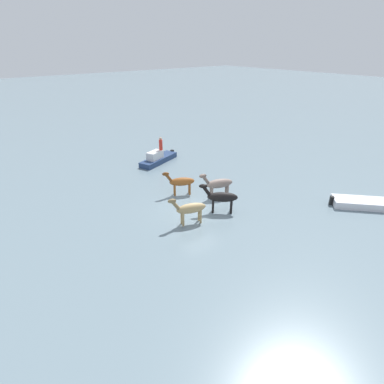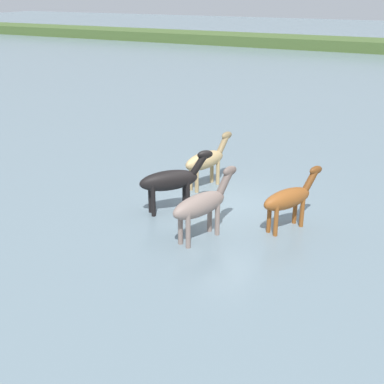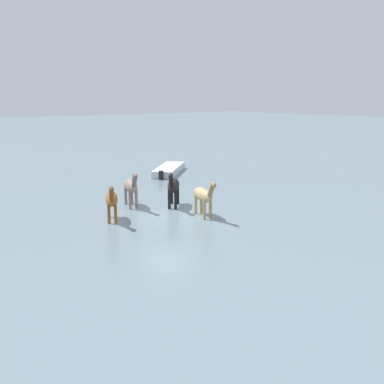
% 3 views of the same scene
% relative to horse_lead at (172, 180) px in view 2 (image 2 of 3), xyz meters
% --- Properties ---
extents(ground_plane, '(204.68, 204.68, 0.00)m').
position_rel_horse_lead_xyz_m(ground_plane, '(1.23, 1.02, -1.08)').
color(ground_plane, slate).
extents(horse_lead, '(2.01, 2.12, 1.97)m').
position_rel_horse_lead_xyz_m(horse_lead, '(0.00, 0.00, 0.00)').
color(horse_lead, black).
rests_on(horse_lead, ground_plane).
extents(horse_mid_herd, '(1.13, 2.40, 1.88)m').
position_rel_horse_lead_xyz_m(horse_mid_herd, '(0.10, 2.50, -0.05)').
color(horse_mid_herd, tan).
rests_on(horse_mid_herd, ground_plane).
extents(horse_pinto_flank, '(1.45, 2.22, 1.82)m').
position_rel_horse_lead_xyz_m(horse_pinto_flank, '(3.80, 0.39, -0.08)').
color(horse_pinto_flank, brown).
rests_on(horse_pinto_flank, ground_plane).
extents(horse_chestnut_trailing, '(1.27, 2.50, 1.97)m').
position_rel_horse_lead_xyz_m(horse_chestnut_trailing, '(1.70, -1.35, 0.00)').
color(horse_chestnut_trailing, gray).
rests_on(horse_chestnut_trailing, ground_plane).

